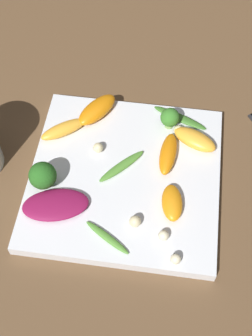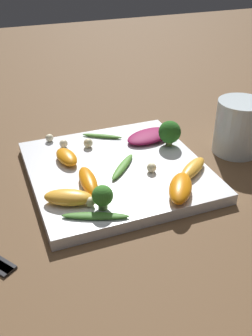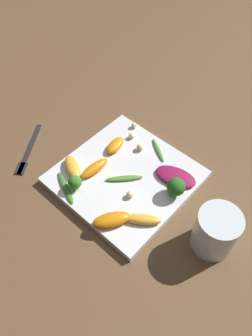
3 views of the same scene
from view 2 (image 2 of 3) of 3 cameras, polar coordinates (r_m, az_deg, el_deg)
The scene contains 19 objects.
ground_plane at distance 0.66m, azimuth -1.32°, elevation -1.08°, with size 2.40×2.40×0.00m, color brown.
plate at distance 0.65m, azimuth -1.33°, elevation -0.40°, with size 0.28×0.28×0.02m.
drinking_glass at distance 0.73m, azimuth 16.21°, elevation 5.59°, with size 0.08×0.08×0.10m.
radicchio_leaf_0 at distance 0.73m, azimuth 3.42°, elevation 4.68°, with size 0.07×0.10×0.01m.
orange_segment_0 at distance 0.63m, azimuth 9.66°, elevation -0.07°, with size 0.06×0.07×0.02m.
orange_segment_1 at distance 0.58m, azimuth 7.92°, elevation -2.87°, with size 0.08×0.07×0.02m.
orange_segment_2 at distance 0.66m, azimuth -8.62°, elevation 1.60°, with size 0.06×0.04×0.02m.
orange_segment_3 at distance 0.60m, azimuth -5.53°, elevation -1.83°, with size 0.08×0.03×0.02m.
orange_segment_4 at distance 0.56m, azimuth -8.35°, elevation -4.24°, with size 0.06×0.08×0.02m.
broccoli_floret_0 at distance 0.54m, azimuth -3.42°, elevation -4.13°, with size 0.03×0.03×0.04m.
broccoli_floret_1 at distance 0.70m, azimuth 6.35°, elevation 5.17°, with size 0.04×0.04×0.05m.
arugula_sprig_0 at distance 0.64m, azimuth -0.48°, elevation 0.22°, with size 0.07×0.07×0.01m.
arugula_sprig_1 at distance 0.74m, azimuth -3.49°, elevation 4.66°, with size 0.05×0.07×0.01m.
arugula_sprig_2 at distance 0.54m, azimuth -4.44°, elevation -6.94°, with size 0.05×0.09×0.01m.
macadamia_nut_0 at distance 0.71m, azimuth -9.04°, elevation 3.52°, with size 0.01×0.01×0.01m.
macadamia_nut_1 at distance 0.70m, azimuth -5.51°, elevation 3.63°, with size 0.02×0.02×0.02m.
macadamia_nut_2 at distance 0.73m, azimuth -11.04°, elevation 4.31°, with size 0.01×0.01×0.01m.
macadamia_nut_3 at distance 0.56m, azimuth -5.25°, elevation -4.90°, with size 0.01×0.01×0.01m.
macadamia_nut_4 at distance 0.63m, azimuth 3.74°, elevation 0.05°, with size 0.02×0.02×0.02m.
Camera 2 is at (0.52, -0.18, 0.36)m, focal length 42.00 mm.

